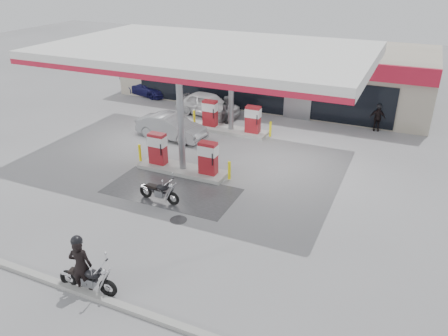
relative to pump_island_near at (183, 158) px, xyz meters
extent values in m
plane|color=gray|center=(0.00, -2.00, -0.71)|extent=(90.00, 90.00, 0.00)
cube|color=#4C4C4F|center=(0.50, -2.00, -0.71)|extent=(6.00, 3.00, 0.00)
cylinder|color=#38383A|center=(2.00, -4.00, -0.71)|extent=(0.70, 0.70, 0.01)
cube|color=gray|center=(0.00, -9.00, -0.64)|extent=(28.00, 0.25, 0.15)
cube|color=#B0A493|center=(0.00, 14.00, 1.29)|extent=(22.00, 8.00, 4.00)
cube|color=black|center=(0.00, 9.97, 0.69)|extent=(18.00, 0.10, 2.60)
cube|color=red|center=(0.00, 9.90, 2.79)|extent=(22.00, 0.25, 1.00)
cube|color=navy|center=(7.00, 9.85, 2.79)|extent=(3.50, 0.12, 0.80)
cube|color=gray|center=(3.00, 9.93, 0.39)|extent=(1.80, 0.14, 2.20)
cube|color=silver|center=(0.00, 3.00, 4.59)|extent=(16.00, 10.00, 0.60)
cube|color=red|center=(0.00, -1.95, 4.41)|extent=(16.00, 0.12, 0.24)
cube|color=red|center=(0.00, 7.95, 4.41)|extent=(16.00, 0.12, 0.24)
cylinder|color=gray|center=(0.00, 0.00, 1.88)|extent=(0.32, 0.32, 5.00)
cylinder|color=gray|center=(0.00, 6.00, 1.88)|extent=(0.32, 0.32, 5.00)
cube|color=#9E9E99|center=(0.00, 0.00, -0.62)|extent=(4.50, 1.30, 0.18)
cube|color=maroon|center=(-1.40, 0.00, 0.27)|extent=(0.85, 0.48, 1.60)
cube|color=maroon|center=(1.40, 0.00, 0.27)|extent=(0.85, 0.48, 1.60)
cube|color=silver|center=(-1.40, 0.00, 0.67)|extent=(0.88, 0.52, 0.50)
cube|color=silver|center=(1.40, 0.00, 0.67)|extent=(0.88, 0.52, 0.50)
cylinder|color=yellow|center=(-2.50, 0.00, -0.17)|extent=(0.14, 0.14, 0.90)
cylinder|color=yellow|center=(2.50, 0.00, -0.17)|extent=(0.14, 0.14, 0.90)
cube|color=#9E9E99|center=(0.00, 6.00, -0.62)|extent=(4.50, 1.30, 0.18)
cube|color=maroon|center=(-1.40, 6.00, 0.27)|extent=(0.85, 0.48, 1.60)
cube|color=maroon|center=(1.40, 6.00, 0.27)|extent=(0.85, 0.48, 1.60)
cube|color=silver|center=(-1.40, 6.00, 0.67)|extent=(0.88, 0.52, 0.50)
cube|color=silver|center=(1.40, 6.00, 0.67)|extent=(0.88, 0.52, 0.50)
cylinder|color=yellow|center=(-2.50, 6.00, -0.17)|extent=(0.14, 0.14, 0.90)
cylinder|color=yellow|center=(2.50, 6.00, -0.17)|extent=(0.14, 0.14, 0.90)
torus|color=black|center=(2.19, -8.72, -0.40)|extent=(0.64, 0.21, 0.63)
torus|color=black|center=(0.76, -8.87, -0.40)|extent=(0.64, 0.21, 0.63)
cube|color=gray|center=(1.52, -8.79, -0.31)|extent=(0.44, 0.29, 0.31)
cube|color=black|center=(1.36, -8.81, -0.21)|extent=(0.95, 0.20, 0.08)
ellipsoid|color=black|center=(1.67, -8.78, 0.02)|extent=(0.62, 0.39, 0.29)
cube|color=black|center=(1.15, -8.83, -0.04)|extent=(0.60, 0.31, 0.10)
cylinder|color=silver|center=(1.99, -8.75, 0.34)|extent=(0.12, 0.79, 0.04)
sphere|color=silver|center=(2.11, -8.73, 0.21)|extent=(0.19, 0.19, 0.19)
cylinder|color=silver|center=(0.98, -8.70, -0.42)|extent=(0.95, 0.18, 0.08)
imported|color=black|center=(1.32, -8.82, 0.26)|extent=(0.82, 0.67, 1.93)
torus|color=black|center=(1.20, -3.04, -0.40)|extent=(0.62, 0.17, 0.61)
torus|color=black|center=(-0.21, -2.97, -0.40)|extent=(0.62, 0.17, 0.61)
cube|color=gray|center=(0.53, -3.00, -0.32)|extent=(0.42, 0.27, 0.31)
cube|color=black|center=(0.38, -2.99, -0.22)|extent=(0.93, 0.15, 0.08)
ellipsoid|color=black|center=(0.69, -3.01, 0.01)|extent=(0.59, 0.36, 0.29)
cube|color=black|center=(0.17, -2.98, -0.05)|extent=(0.57, 0.27, 0.10)
cylinder|color=silver|center=(0.99, -3.03, 0.31)|extent=(0.08, 0.78, 0.04)
sphere|color=silver|center=(1.12, -3.03, 0.19)|extent=(0.18, 0.18, 0.18)
cylinder|color=silver|center=(0.03, -2.83, -0.42)|extent=(0.92, 0.13, 0.08)
imported|color=silver|center=(-2.62, 8.20, 0.05)|extent=(4.67, 2.38, 1.52)
imported|color=#4C4D50|center=(-0.69, 7.00, 0.22)|extent=(0.91, 1.05, 1.86)
imported|color=gray|center=(-2.75, 3.60, -0.01)|extent=(4.36, 1.87, 1.40)
imported|color=#17164A|center=(-9.12, 10.61, -0.10)|extent=(4.48, 2.54, 1.22)
imported|color=#5B1814|center=(5.42, 12.00, -0.12)|extent=(4.46, 2.47, 1.18)
imported|color=black|center=(8.01, 9.80, 0.08)|extent=(0.99, 0.57, 1.58)
camera|label=1|loc=(9.80, -16.89, 8.86)|focal=35.00mm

